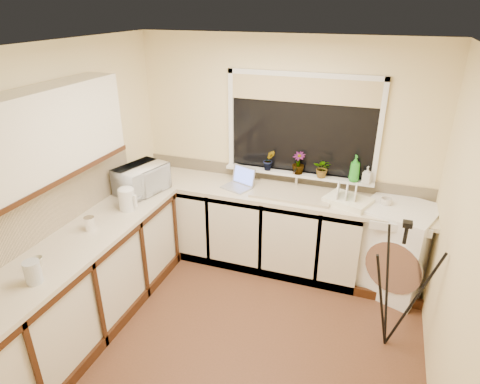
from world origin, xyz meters
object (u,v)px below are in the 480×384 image
object	(u,v)px
plant_c	(298,163)
tripod	(395,287)
soap_bottle_green	(355,168)
kettle	(127,200)
washing_machine	(394,248)
cup_back	(386,202)
steel_jar	(90,224)
plant_b	(269,160)
laptop	(240,182)
plant_d	(323,168)
soap_bottle_clear	(367,175)
glass_jug	(33,272)
microwave	(141,179)
dish_rack	(348,201)
cup_left	(38,262)

from	to	relation	value
plant_c	tripod	bearing A→B (deg)	-45.21
soap_bottle_green	kettle	bearing A→B (deg)	-151.98
plant_c	soap_bottle_green	world-z (taller)	soap_bottle_green
washing_machine	cup_back	world-z (taller)	cup_back
steel_jar	plant_b	bearing A→B (deg)	52.10
laptop	plant_d	world-z (taller)	plant_d
washing_machine	tripod	xyz separation A→B (m)	(0.00, -0.87, 0.14)
tripod	soap_bottle_clear	distance (m)	1.24
plant_c	glass_jug	bearing A→B (deg)	-121.58
plant_d	glass_jug	bearing A→B (deg)	-126.30
soap_bottle_clear	tripod	bearing A→B (deg)	-71.20
washing_machine	microwave	bearing A→B (deg)	-148.66
steel_jar	tripod	bearing A→B (deg)	10.03
plant_d	soap_bottle_clear	bearing A→B (deg)	-0.06
dish_rack	cup_left	distance (m)	2.81
soap_bottle_green	cup_back	xyz separation A→B (m)	(0.34, -0.18, -0.24)
microwave	laptop	bearing A→B (deg)	-48.61
tripod	soap_bottle_green	size ratio (longest dim) A/B	4.37
tripod	steel_jar	xyz separation A→B (m)	(-2.58, -0.46, 0.35)
washing_machine	steel_jar	world-z (taller)	steel_jar
plant_b	soap_bottle_green	world-z (taller)	soap_bottle_green
plant_b	plant_d	xyz separation A→B (m)	(0.58, -0.01, -0.01)
dish_rack	soap_bottle_clear	distance (m)	0.35
washing_machine	plant_b	bearing A→B (deg)	-167.42
soap_bottle_green	plant_d	bearing A→B (deg)	-179.39
plant_c	cup_left	bearing A→B (deg)	-125.62
laptop	cup_left	xyz separation A→B (m)	(-0.94, -1.91, -0.02)
plant_b	plant_d	world-z (taller)	plant_b
glass_jug	plant_b	world-z (taller)	plant_b
microwave	plant_b	size ratio (longest dim) A/B	2.28
washing_machine	tripod	size ratio (longest dim) A/B	0.76
dish_rack	cup_back	xyz separation A→B (m)	(0.36, 0.06, 0.01)
washing_machine	plant_b	xyz separation A→B (m)	(-1.39, 0.21, 0.70)
dish_rack	cup_left	world-z (taller)	cup_left
plant_b	soap_bottle_green	size ratio (longest dim) A/B	0.82
kettle	plant_b	size ratio (longest dim) A/B	0.91
laptop	soap_bottle_green	bearing A→B (deg)	30.79
glass_jug	cup_left	distance (m)	0.20
washing_machine	laptop	size ratio (longest dim) A/B	2.55
plant_c	soap_bottle_clear	bearing A→B (deg)	-1.44
tripod	dish_rack	bearing A→B (deg)	129.46
washing_machine	dish_rack	bearing A→B (deg)	-153.80
plant_b	plant_d	size ratio (longest dim) A/B	1.12
washing_machine	dish_rack	size ratio (longest dim) A/B	2.20
laptop	steel_jar	xyz separation A→B (m)	(-0.93, -1.31, 0.01)
microwave	plant_d	size ratio (longest dim) A/B	2.56
washing_machine	plant_c	size ratio (longest dim) A/B	3.90
glass_jug	steel_jar	bearing A→B (deg)	97.80
washing_machine	plant_c	distance (m)	1.30
plant_c	cup_back	distance (m)	0.97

